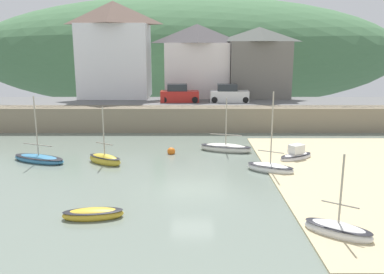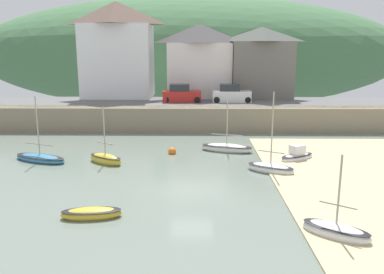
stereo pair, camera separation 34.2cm
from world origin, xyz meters
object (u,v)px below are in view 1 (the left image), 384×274
Objects in this scene: sailboat_far_left at (271,168)px; rowboat_small_beached at (296,156)px; sailboat_tall_mast at (93,214)px; parked_car_near_slipway at (179,94)px; mooring_buoy at (172,151)px; waterfront_building_left at (115,49)px; waterfront_building_centre at (197,60)px; fishing_boat_green at (226,148)px; sailboat_white_hull at (338,230)px; waterfront_building_right at (259,62)px; sailboat_blue_trim at (105,159)px; motorboat_with_cabin at (39,159)px; parked_car_by_wall at (229,94)px.

rowboat_small_beached is at bearing 78.61° from sailboat_far_left.
parked_car_near_slipway reaches higher than sailboat_tall_mast.
sailboat_far_left reaches higher than mooring_buoy.
waterfront_building_left is 9.68m from waterfront_building_centre.
rowboat_small_beached is at bearing -9.46° from fishing_boat_green.
parked_car_near_slipway is (-7.79, 26.59, 2.93)m from sailboat_white_hull.
waterfront_building_right is 18.24m from fishing_boat_green.
fishing_boat_green is 1.07× the size of parked_car_near_slipway.
waterfront_building_left is at bearing 131.69° from sailboat_blue_trim.
sailboat_tall_mast is at bearing -100.02° from parked_car_near_slipway.
sailboat_far_left reaches higher than fishing_boat_green.
motorboat_with_cabin is (-18.86, -0.52, -0.09)m from rowboat_small_beached.
motorboat_with_cabin reaches higher than parked_car_near_slipway.
waterfront_building_right is 25.06m from sailboat_blue_trim.
parked_car_by_wall reaches higher than sailboat_white_hull.
motorboat_with_cabin is (-16.38, 2.41, -0.05)m from sailboat_far_left.
parked_car_near_slipway is (4.86, 15.32, 2.91)m from sailboat_blue_trim.
fishing_boat_green reaches higher than sailboat_blue_trim.
mooring_buoy is at bearing -66.71° from waterfront_building_left.
sailboat_tall_mast is (1.44, -9.38, -0.09)m from sailboat_blue_trim.
sailboat_far_left reaches higher than sailboat_tall_mast.
waterfront_building_right is at bearing 88.47° from sailboat_blue_trim.
sailboat_white_hull is (15.41, -31.09, -7.68)m from waterfront_building_left.
waterfront_building_right reaches higher than parked_car_near_slipway.
fishing_boat_green is at bearing 143.76° from sailboat_far_left.
sailboat_blue_trim is at bearing 17.48° from motorboat_with_cabin.
sailboat_tall_mast is at bearing -103.39° from fishing_boat_green.
fishing_boat_green is 0.90× the size of motorboat_with_cabin.
waterfront_building_centre is 1.52× the size of sailboat_far_left.
sailboat_white_hull is at bearing -127.68° from rowboat_small_beached.
motorboat_with_cabin is at bearing -151.37° from sailboat_blue_trim.
sailboat_blue_trim is at bearing 91.95° from sailboat_tall_mast.
parked_car_by_wall reaches higher than sailboat_blue_trim.
waterfront_building_centre is 2.76× the size of sailboat_tall_mast.
sailboat_far_left is (14.24, -21.79, -7.68)m from waterfront_building_left.
parked_car_near_slipway is 1.00× the size of parked_car_by_wall.
rowboat_small_beached is 0.71× the size of sailboat_blue_trim.
motorboat_with_cabin is (-18.93, -19.38, -6.28)m from waterfront_building_right.
waterfront_building_right is 31.74m from sailboat_white_hull.
motorboat_with_cabin is 21.43m from parked_car_by_wall.
fishing_boat_green is at bearing 52.88° from sailboat_tall_mast.
rowboat_small_beached is (-0.08, -18.86, -6.19)m from waterfront_building_right.
motorboat_with_cabin is 9.79m from mooring_buoy.
parked_car_by_wall reaches higher than sailboat_tall_mast.
motorboat_with_cabin is at bearing -159.63° from sailboat_far_left.
sailboat_white_hull is at bearing -7.94° from sailboat_blue_trim.
mooring_buoy is at bearing 63.64° from sailboat_blue_trim.
parked_car_near_slipway is at bearing 106.17° from sailboat_blue_trim.
fishing_boat_green reaches higher than mooring_buoy.
mooring_buoy is (9.53, 2.22, -0.04)m from motorboat_with_cabin.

